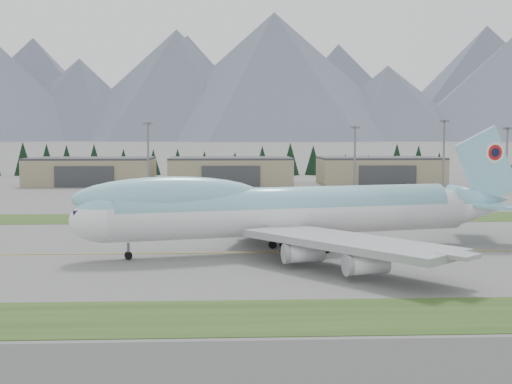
{
  "coord_description": "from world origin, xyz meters",
  "views": [
    {
      "loc": [
        -16.11,
        -105.51,
        19.55
      ],
      "look_at": [
        -10.4,
        24.58,
        8.0
      ],
      "focal_mm": 45.0,
      "sensor_mm": 36.0,
      "label": 1
    }
  ],
  "objects_px": {
    "service_vehicle_b": "(302,189)",
    "service_vehicle_c": "(409,188)",
    "hangar_center": "(231,171)",
    "service_vehicle_a": "(224,190)",
    "boeing_747_freighter": "(288,210)",
    "hangar_left": "(91,171)",
    "hangar_right": "(380,170)"
  },
  "relations": [
    {
      "from": "service_vehicle_b",
      "to": "service_vehicle_c",
      "type": "distance_m",
      "value": 40.54
    },
    {
      "from": "hangar_center",
      "to": "service_vehicle_c",
      "type": "xyz_separation_m",
      "value": [
        66.67,
        -18.87,
        -5.39
      ]
    },
    {
      "from": "hangar_center",
      "to": "service_vehicle_c",
      "type": "height_order",
      "value": "hangar_center"
    },
    {
      "from": "service_vehicle_a",
      "to": "service_vehicle_b",
      "type": "bearing_deg",
      "value": -17.89
    },
    {
      "from": "boeing_747_freighter",
      "to": "service_vehicle_b",
      "type": "xyz_separation_m",
      "value": [
        17.21,
        127.12,
        -7.04
      ]
    },
    {
      "from": "hangar_left",
      "to": "service_vehicle_c",
      "type": "bearing_deg",
      "value": -8.82
    },
    {
      "from": "boeing_747_freighter",
      "to": "service_vehicle_c",
      "type": "xyz_separation_m",
      "value": [
        57.65,
        130.01,
        -7.04
      ]
    },
    {
      "from": "service_vehicle_b",
      "to": "service_vehicle_c",
      "type": "bearing_deg",
      "value": -97.78
    },
    {
      "from": "hangar_left",
      "to": "hangar_right",
      "type": "distance_m",
      "value": 115.0
    },
    {
      "from": "hangar_center",
      "to": "service_vehicle_b",
      "type": "relative_size",
      "value": 14.65
    },
    {
      "from": "hangar_center",
      "to": "hangar_right",
      "type": "height_order",
      "value": "same"
    },
    {
      "from": "hangar_right",
      "to": "service_vehicle_a",
      "type": "distance_m",
      "value": 67.98
    },
    {
      "from": "hangar_center",
      "to": "service_vehicle_a",
      "type": "xyz_separation_m",
      "value": [
        -2.37,
        -26.49,
        -5.39
      ]
    },
    {
      "from": "hangar_left",
      "to": "service_vehicle_a",
      "type": "bearing_deg",
      "value": -26.72
    },
    {
      "from": "hangar_right",
      "to": "service_vehicle_a",
      "type": "height_order",
      "value": "hangar_right"
    },
    {
      "from": "service_vehicle_a",
      "to": "service_vehicle_b",
      "type": "relative_size",
      "value": 1.08
    },
    {
      "from": "hangar_center",
      "to": "hangar_right",
      "type": "distance_m",
      "value": 60.0
    },
    {
      "from": "hangar_right",
      "to": "hangar_left",
      "type": "bearing_deg",
      "value": 180.0
    },
    {
      "from": "service_vehicle_c",
      "to": "service_vehicle_a",
      "type": "bearing_deg",
      "value": -162.72
    },
    {
      "from": "hangar_left",
      "to": "hangar_right",
      "type": "bearing_deg",
      "value": 0.0
    },
    {
      "from": "hangar_center",
      "to": "service_vehicle_a",
      "type": "bearing_deg",
      "value": -95.11
    },
    {
      "from": "boeing_747_freighter",
      "to": "service_vehicle_b",
      "type": "height_order",
      "value": "boeing_747_freighter"
    },
    {
      "from": "boeing_747_freighter",
      "to": "service_vehicle_b",
      "type": "relative_size",
      "value": 24.81
    },
    {
      "from": "boeing_747_freighter",
      "to": "service_vehicle_c",
      "type": "bearing_deg",
      "value": 53.47
    },
    {
      "from": "hangar_right",
      "to": "service_vehicle_a",
      "type": "xyz_separation_m",
      "value": [
        -62.37,
        -26.49,
        -5.39
      ]
    },
    {
      "from": "hangar_left",
      "to": "boeing_747_freighter",
      "type": "bearing_deg",
      "value": -66.73
    },
    {
      "from": "hangar_right",
      "to": "service_vehicle_c",
      "type": "xyz_separation_m",
      "value": [
        6.67,
        -18.87,
        -5.39
      ]
    },
    {
      "from": "hangar_left",
      "to": "service_vehicle_b",
      "type": "relative_size",
      "value": 14.65
    },
    {
      "from": "boeing_747_freighter",
      "to": "service_vehicle_c",
      "type": "height_order",
      "value": "boeing_747_freighter"
    },
    {
      "from": "boeing_747_freighter",
      "to": "service_vehicle_c",
      "type": "distance_m",
      "value": 142.39
    },
    {
      "from": "boeing_747_freighter",
      "to": "hangar_center",
      "type": "distance_m",
      "value": 149.16
    },
    {
      "from": "service_vehicle_a",
      "to": "service_vehicle_c",
      "type": "bearing_deg",
      "value": -20.99
    }
  ]
}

